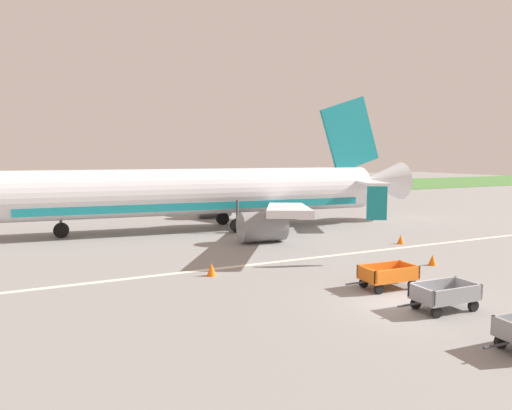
# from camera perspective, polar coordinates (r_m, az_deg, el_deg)

# --- Properties ---
(ground_plane) EXTENTS (220.00, 220.00, 0.00)m
(ground_plane) POSITION_cam_1_polar(r_m,az_deg,el_deg) (20.78, 17.56, -11.30)
(ground_plane) COLOR gray
(grass_strip) EXTENTS (220.00, 28.00, 0.06)m
(grass_strip) POSITION_cam_1_polar(r_m,az_deg,el_deg) (76.49, -15.37, 1.40)
(grass_strip) COLOR #477A38
(grass_strip) RESTS_ON ground
(apron_stripe) EXTENTS (120.00, 0.36, 0.01)m
(apron_stripe) POSITION_cam_1_polar(r_m,az_deg,el_deg) (27.58, 4.86, -6.69)
(apron_stripe) COLOR silver
(apron_stripe) RESTS_ON ground
(airplane) EXTENTS (37.67, 30.30, 11.34)m
(airplane) POSITION_cam_1_polar(r_m,az_deg,el_deg) (38.29, -5.39, 1.54)
(airplane) COLOR silver
(airplane) RESTS_ON ground
(baggage_cart_second_in_row) EXTENTS (3.58, 1.52, 1.07)m
(baggage_cart_second_in_row) POSITION_cam_1_polar(r_m,az_deg,el_deg) (20.20, 22.05, -10.20)
(baggage_cart_second_in_row) COLOR gray
(baggage_cart_second_in_row) RESTS_ON ground
(baggage_cart_third_in_row) EXTENTS (3.58, 1.51, 1.07)m
(baggage_cart_third_in_row) POSITION_cam_1_polar(r_m,az_deg,el_deg) (22.50, 15.82, -8.30)
(baggage_cart_third_in_row) COLOR orange
(baggage_cart_third_in_row) RESTS_ON ground
(traffic_cone_near_plane) EXTENTS (0.46, 0.46, 0.60)m
(traffic_cone_near_plane) POSITION_cam_1_polar(r_m,az_deg,el_deg) (27.93, 20.77, -6.29)
(traffic_cone_near_plane) COLOR orange
(traffic_cone_near_plane) RESTS_ON ground
(traffic_cone_mid_apron) EXTENTS (0.48, 0.48, 0.63)m
(traffic_cone_mid_apron) POSITION_cam_1_polar(r_m,az_deg,el_deg) (33.77, 17.27, -4.02)
(traffic_cone_mid_apron) COLOR orange
(traffic_cone_mid_apron) RESTS_ON ground
(traffic_cone_by_carts) EXTENTS (0.50, 0.50, 0.65)m
(traffic_cone_by_carts) POSITION_cam_1_polar(r_m,az_deg,el_deg) (24.03, -5.46, -7.85)
(traffic_cone_by_carts) COLOR orange
(traffic_cone_by_carts) RESTS_ON ground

